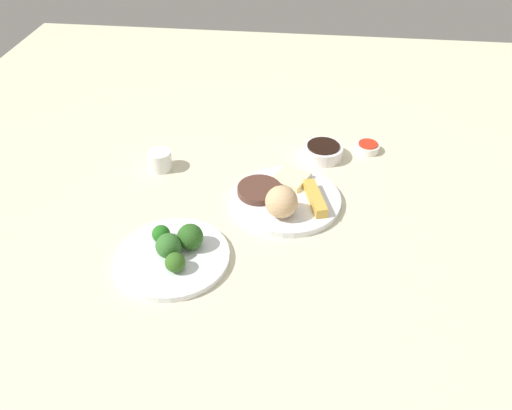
% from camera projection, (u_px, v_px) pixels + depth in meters
% --- Properties ---
extents(tabletop, '(2.20, 2.20, 0.02)m').
position_uv_depth(tabletop, '(288.00, 209.00, 1.20)').
color(tabletop, beige).
rests_on(tabletop, ground).
extents(main_plate, '(0.25, 0.25, 0.02)m').
position_uv_depth(main_plate, '(287.00, 200.00, 1.20)').
color(main_plate, white).
rests_on(main_plate, tabletop).
extents(rice_scoop, '(0.07, 0.07, 0.07)m').
position_uv_depth(rice_scoop, '(282.00, 202.00, 1.13)').
color(rice_scoop, tan).
rests_on(rice_scoop, main_plate).
extents(spring_roll, '(0.12, 0.06, 0.02)m').
position_uv_depth(spring_roll, '(315.00, 197.00, 1.18)').
color(spring_roll, gold).
rests_on(spring_roll, main_plate).
extents(crab_rangoon_wonton, '(0.10, 0.10, 0.01)m').
position_uv_depth(crab_rangoon_wonton, '(292.00, 178.00, 1.24)').
color(crab_rangoon_wonton, beige).
rests_on(crab_rangoon_wonton, main_plate).
extents(stir_fry_heap, '(0.10, 0.10, 0.02)m').
position_uv_depth(stir_fry_heap, '(259.00, 190.00, 1.21)').
color(stir_fry_heap, '#503026').
rests_on(stir_fry_heap, main_plate).
extents(broccoli_plate, '(0.23, 0.23, 0.01)m').
position_uv_depth(broccoli_plate, '(173.00, 257.00, 1.06)').
color(broccoli_plate, white).
rests_on(broccoli_plate, tabletop).
extents(broccoli_floret_0, '(0.05, 0.05, 0.05)m').
position_uv_depth(broccoli_floret_0, '(168.00, 246.00, 1.03)').
color(broccoli_floret_0, '#326A2A').
rests_on(broccoli_floret_0, broccoli_plate).
extents(broccoli_floret_1, '(0.04, 0.04, 0.04)m').
position_uv_depth(broccoli_floret_1, '(175.00, 262.00, 1.01)').
color(broccoli_floret_1, '#33621F').
rests_on(broccoli_floret_1, broccoli_plate).
extents(broccoli_floret_2, '(0.04, 0.04, 0.04)m').
position_uv_depth(broccoli_floret_2, '(161.00, 234.00, 1.07)').
color(broccoli_floret_2, '#21681B').
rests_on(broccoli_floret_2, broccoli_plate).
extents(broccoli_floret_3, '(0.05, 0.05, 0.05)m').
position_uv_depth(broccoli_floret_3, '(190.00, 237.00, 1.05)').
color(broccoli_floret_3, '#295B1E').
rests_on(broccoli_floret_3, broccoli_plate).
extents(soy_sauce_bowl, '(0.10, 0.10, 0.03)m').
position_uv_depth(soy_sauce_bowl, '(323.00, 152.00, 1.35)').
color(soy_sauce_bowl, white).
rests_on(soy_sauce_bowl, tabletop).
extents(soy_sauce_bowl_liquid, '(0.08, 0.08, 0.00)m').
position_uv_depth(soy_sauce_bowl_liquid, '(323.00, 146.00, 1.34)').
color(soy_sauce_bowl_liquid, black).
rests_on(soy_sauce_bowl_liquid, soy_sauce_bowl).
extents(sauce_ramekin_sweet_and_sour, '(0.06, 0.06, 0.02)m').
position_uv_depth(sauce_ramekin_sweet_and_sour, '(368.00, 148.00, 1.37)').
color(sauce_ramekin_sweet_and_sour, white).
rests_on(sauce_ramekin_sweet_and_sour, tabletop).
extents(sauce_ramekin_sweet_and_sour_liquid, '(0.05, 0.05, 0.00)m').
position_uv_depth(sauce_ramekin_sweet_and_sour_liquid, '(368.00, 144.00, 1.37)').
color(sauce_ramekin_sweet_and_sour_liquid, red).
rests_on(sauce_ramekin_sweet_and_sour_liquid, sauce_ramekin_sweet_and_sour).
extents(teacup, '(0.06, 0.06, 0.05)m').
position_uv_depth(teacup, '(160.00, 160.00, 1.30)').
color(teacup, white).
rests_on(teacup, tabletop).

